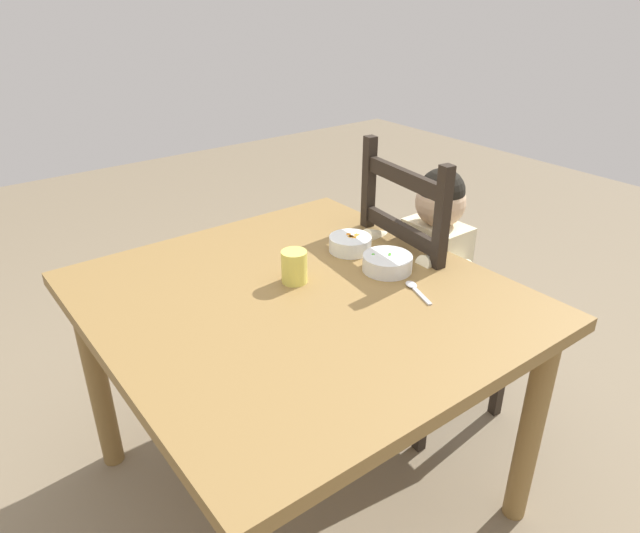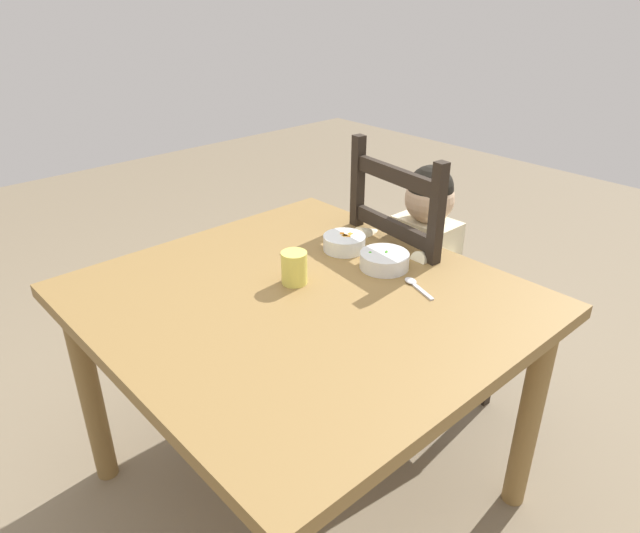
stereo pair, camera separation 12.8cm
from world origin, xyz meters
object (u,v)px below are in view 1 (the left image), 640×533
dining_chair (425,299)px  bowl_of_carrots (350,243)px  drinking_cup (294,267)px  bowl_of_peas (387,262)px  spoon (414,288)px  dining_table (300,324)px  child_figure (429,262)px

dining_chair → bowl_of_carrots: (-0.08, -0.29, 0.27)m
drinking_cup → bowl_of_peas: bearing=67.4°
spoon → dining_table: bearing=-122.7°
dining_table → dining_chair: dining_chair is taller
spoon → drinking_cup: bearing=-135.1°
child_figure → drinking_cup: 0.58m
child_figure → bowl_of_carrots: (-0.09, -0.29, 0.12)m
dining_table → dining_chair: 0.61m
child_figure → bowl_of_carrots: 0.33m
bowl_of_carrots → spoon: 0.31m
child_figure → dining_chair: bearing=154.6°
dining_table → spoon: 0.34m
dining_chair → bowl_of_peas: 0.41m
dining_table → bowl_of_peas: size_ratio=7.69×
dining_table → spoon: (0.18, 0.28, 0.10)m
dining_chair → bowl_of_carrots: bearing=-105.3°
dining_chair → drinking_cup: (-0.02, -0.56, 0.30)m
dining_table → bowl_of_peas: 0.32m
dining_chair → spoon: (0.23, -0.32, 0.25)m
child_figure → spoon: (0.22, -0.31, 0.10)m
dining_chair → bowl_of_peas: size_ratio=7.09×
spoon → bowl_of_peas: bearing=171.4°
dining_chair → bowl_of_carrots: dining_chair is taller
child_figure → drinking_cup: size_ratio=10.09×
bowl_of_peas → spoon: size_ratio=1.10×
dining_chair → drinking_cup: size_ratio=10.96×
bowl_of_peas → drinking_cup: bearing=-112.6°
dining_table → child_figure: bearing=94.5°
dining_chair → drinking_cup: 0.63m
bowl_of_carrots → drinking_cup: (0.06, -0.27, 0.02)m
dining_table → dining_chair: size_ratio=1.08×
dining_chair → child_figure: size_ratio=1.09×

